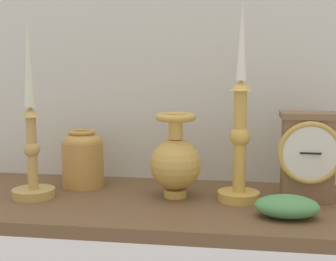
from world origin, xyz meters
TOP-DOWN VIEW (x-y plane):
  - ground_plane at (0.00, 0.00)cm, footprint 100.00×36.00cm
  - back_wall at (0.00, 18.50)cm, footprint 120.00×2.00cm
  - mantel_clock at (30.13, 4.27)cm, footprint 12.30×8.49cm
  - candlestick_tall_left at (16.79, 1.67)cm, footprint 8.37×8.37cm
  - candlestick_tall_center at (-24.52, -2.49)cm, footprint 8.59×8.59cm
  - brass_vase_bulbous at (4.01, 2.29)cm, footprint 10.41×10.41cm
  - brass_vase_jar at (-17.39, 7.57)cm, footprint 9.11×9.11cm
  - ivy_sprig at (25.22, -7.79)cm, footprint 11.34×7.94cm

SIDE VIEW (x-z plane):
  - ground_plane at x=0.00cm, z-range -2.40..0.00cm
  - ivy_sprig at x=25.22cm, z-range 0.00..3.99cm
  - brass_vase_jar at x=-17.39cm, z-range 0.25..12.92cm
  - brass_vase_bulbous at x=4.01cm, z-range -1.00..16.16cm
  - mantel_clock at x=30.13cm, z-range 0.32..17.86cm
  - candlestick_tall_center at x=-24.52cm, z-range -6.56..28.96cm
  - candlestick_tall_left at x=16.79cm, z-range -6.72..31.89cm
  - back_wall at x=0.00cm, z-range 0.00..65.00cm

